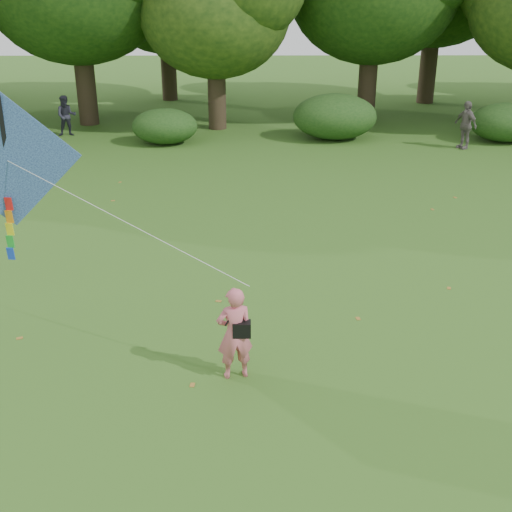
{
  "coord_description": "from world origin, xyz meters",
  "views": [
    {
      "loc": [
        -0.51,
        -8.88,
        6.21
      ],
      "look_at": [
        -0.42,
        2.0,
        1.5
      ],
      "focal_mm": 45.0,
      "sensor_mm": 36.0,
      "label": 1
    }
  ],
  "objects_px": {
    "man_kite_flyer": "(235,333)",
    "bystander_left": "(66,116)",
    "bystander_right": "(465,125)",
    "flying_kite": "(7,162)"
  },
  "relations": [
    {
      "from": "bystander_left",
      "to": "bystander_right",
      "type": "distance_m",
      "value": 16.47
    },
    {
      "from": "man_kite_flyer",
      "to": "flying_kite",
      "type": "bearing_deg",
      "value": -43.42
    },
    {
      "from": "man_kite_flyer",
      "to": "bystander_left",
      "type": "bearing_deg",
      "value": -80.75
    },
    {
      "from": "bystander_right",
      "to": "flying_kite",
      "type": "distance_m",
      "value": 18.8
    },
    {
      "from": "man_kite_flyer",
      "to": "bystander_right",
      "type": "height_order",
      "value": "bystander_right"
    },
    {
      "from": "bystander_left",
      "to": "flying_kite",
      "type": "xyz_separation_m",
      "value": [
        3.31,
        -15.77,
        2.22
      ]
    },
    {
      "from": "bystander_right",
      "to": "flying_kite",
      "type": "relative_size",
      "value": 0.32
    },
    {
      "from": "man_kite_flyer",
      "to": "flying_kite",
      "type": "xyz_separation_m",
      "value": [
        -4.26,
        2.48,
        2.24
      ]
    },
    {
      "from": "man_kite_flyer",
      "to": "bystander_right",
      "type": "relative_size",
      "value": 0.89
    },
    {
      "from": "bystander_left",
      "to": "bystander_right",
      "type": "bearing_deg",
      "value": -21.05
    }
  ]
}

